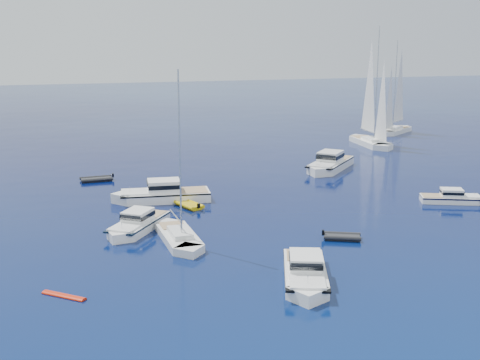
# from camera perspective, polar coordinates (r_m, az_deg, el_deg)

# --- Properties ---
(ground) EXTENTS (400.00, 400.00, 0.00)m
(ground) POSITION_cam_1_polar(r_m,az_deg,el_deg) (44.20, 10.56, -9.24)
(ground) COLOR navy
(ground) RESTS_ON ground
(motor_cruiser_near) EXTENTS (5.99, 9.89, 2.49)m
(motor_cruiser_near) POSITION_cam_1_polar(r_m,az_deg,el_deg) (43.91, 5.98, -9.23)
(motor_cruiser_near) COLOR white
(motor_cruiser_near) RESTS_ON ground
(motor_cruiser_left) EXTENTS (7.37, 8.74, 2.32)m
(motor_cruiser_left) POSITION_cam_1_polar(r_m,az_deg,el_deg) (55.47, -9.37, -4.57)
(motor_cruiser_left) COLOR white
(motor_cruiser_left) RESTS_ON ground
(motor_cruiser_centre) EXTENTS (11.15, 4.53, 2.85)m
(motor_cruiser_centre) POSITION_cam_1_polar(r_m,az_deg,el_deg) (64.93, -7.14, -1.91)
(motor_cruiser_centre) COLOR white
(motor_cruiser_centre) RESTS_ON ground
(motor_cruiser_far_r) EXTENTS (7.31, 4.77, 1.85)m
(motor_cruiser_far_r) POSITION_cam_1_polar(r_m,az_deg,el_deg) (67.44, 18.85, -1.96)
(motor_cruiser_far_r) COLOR white
(motor_cruiser_far_r) RESTS_ON ground
(motor_cruiser_distant) EXTENTS (10.32, 10.60, 2.97)m
(motor_cruiser_distant) POSITION_cam_1_polar(r_m,az_deg,el_deg) (80.47, 8.17, 0.95)
(motor_cruiser_distant) COLOR silver
(motor_cruiser_distant) RESTS_ON ground
(sailboat_fore) EXTENTS (2.83, 10.04, 14.67)m
(sailboat_fore) POSITION_cam_1_polar(r_m,az_deg,el_deg) (52.22, -5.60, -5.57)
(sailboat_fore) COLOR silver
(sailboat_fore) RESTS_ON ground
(sailboat_sails_r) EXTENTS (4.26, 13.05, 18.88)m
(sailboat_sails_r) POSITION_cam_1_polar(r_m,az_deg,el_deg) (100.07, 11.82, 3.15)
(sailboat_sails_r) COLOR white
(sailboat_sails_r) RESTS_ON ground
(sailboat_sails_far) EXTENTS (10.86, 9.11, 16.65)m
(sailboat_sails_far) POSITION_cam_1_polar(r_m,az_deg,el_deg) (113.93, 14.00, 4.21)
(sailboat_sails_far) COLOR white
(sailboat_sails_far) RESTS_ON ground
(tender_yellow) EXTENTS (2.99, 3.92, 0.95)m
(tender_yellow) POSITION_cam_1_polar(r_m,az_deg,el_deg) (62.32, -4.68, -2.48)
(tender_yellow) COLOR gold
(tender_yellow) RESTS_ON ground
(tender_grey_near) EXTENTS (3.67, 3.00, 0.95)m
(tender_grey_near) POSITION_cam_1_polar(r_m,az_deg,el_deg) (53.09, 9.32, -5.37)
(tender_grey_near) COLOR black
(tender_grey_near) RESTS_ON ground
(tender_grey_far) EXTENTS (4.01, 2.33, 0.95)m
(tender_grey_far) POSITION_cam_1_polar(r_m,az_deg,el_deg) (75.28, -12.99, -0.08)
(tender_grey_far) COLOR black
(tender_grey_far) RESTS_ON ground
(kayak_orange) EXTENTS (2.82, 2.59, 0.30)m
(kayak_orange) POSITION_cam_1_polar(r_m,az_deg,el_deg) (42.91, -15.79, -10.22)
(kayak_orange) COLOR red
(kayak_orange) RESTS_ON ground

